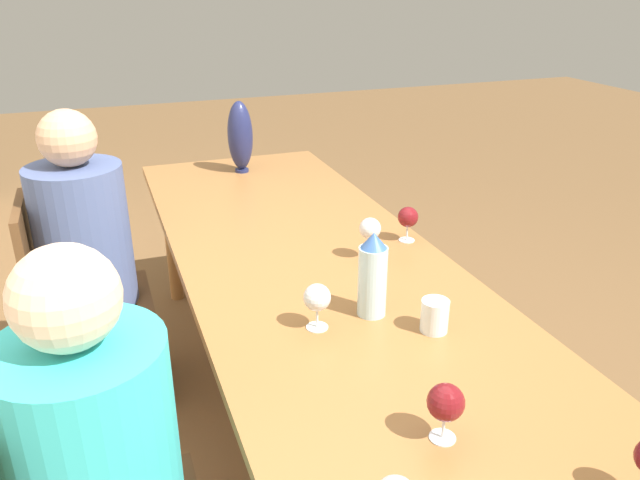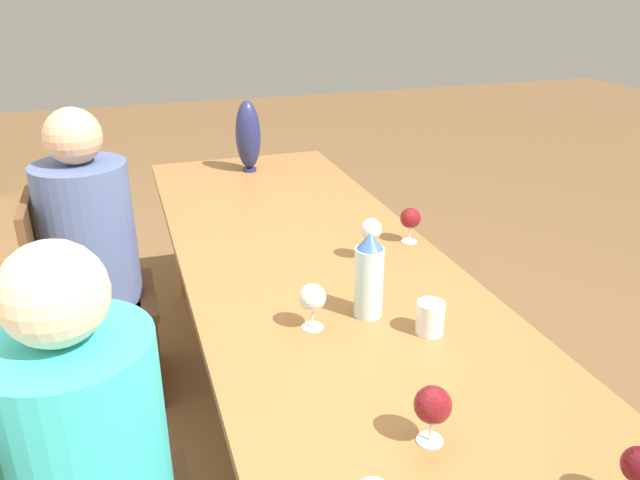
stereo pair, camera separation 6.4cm
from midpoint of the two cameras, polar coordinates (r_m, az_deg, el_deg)
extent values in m
plane|color=brown|center=(2.46, -0.12, -18.69)|extent=(14.00, 14.00, 0.00)
cube|color=#936033|center=(2.05, -0.14, -3.90)|extent=(3.00, 0.90, 0.04)
cylinder|color=#936033|center=(3.51, -2.56, 1.56)|extent=(0.07, 0.07, 0.69)
cylinder|color=#936033|center=(3.39, -13.93, 0.00)|extent=(0.07, 0.07, 0.69)
cylinder|color=#ADCCD6|center=(1.79, 3.78, -3.81)|extent=(0.08, 0.08, 0.21)
cone|color=#33599E|center=(1.74, 3.89, -0.03)|extent=(0.08, 0.08, 0.05)
cylinder|color=silver|center=(1.76, 9.40, -6.85)|extent=(0.08, 0.08, 0.09)
cylinder|color=#1E234C|center=(3.16, -7.73, 6.34)|extent=(0.07, 0.07, 0.01)
ellipsoid|color=#1E234C|center=(3.11, -7.91, 9.44)|extent=(0.12, 0.12, 0.34)
cylinder|color=silver|center=(1.77, -1.32, -7.97)|extent=(0.06, 0.06, 0.00)
cylinder|color=silver|center=(1.75, -1.33, -7.09)|extent=(0.01, 0.01, 0.06)
sphere|color=silver|center=(1.72, -1.35, -5.28)|extent=(0.08, 0.08, 0.08)
cylinder|color=silver|center=(1.42, 9.79, -17.38)|extent=(0.06, 0.06, 0.00)
cylinder|color=silver|center=(1.40, 9.88, -16.45)|extent=(0.01, 0.01, 0.06)
sphere|color=maroon|center=(1.36, 10.07, -14.41)|extent=(0.08, 0.08, 0.08)
cylinder|color=silver|center=(2.18, 3.66, -1.66)|extent=(0.06, 0.06, 0.00)
cylinder|color=silver|center=(2.16, 3.69, -0.69)|extent=(0.01, 0.01, 0.08)
sphere|color=silver|center=(2.13, 3.74, 1.05)|extent=(0.08, 0.08, 0.08)
cylinder|color=silver|center=(2.34, 7.14, -0.01)|extent=(0.06, 0.06, 0.00)
cylinder|color=silver|center=(2.32, 7.18, 0.68)|extent=(0.01, 0.01, 0.06)
sphere|color=maroon|center=(2.30, 7.26, 2.10)|extent=(0.08, 0.08, 0.08)
cube|color=brown|center=(2.65, -20.59, -5.63)|extent=(0.44, 0.44, 0.04)
cube|color=brown|center=(2.57, -25.74, -1.57)|extent=(0.40, 0.03, 0.43)
cylinder|color=brown|center=(2.60, -15.57, -11.32)|extent=(0.04, 0.04, 0.41)
cylinder|color=brown|center=(2.93, -16.32, -7.25)|extent=(0.04, 0.04, 0.41)
cylinder|color=brown|center=(2.62, -24.02, -12.40)|extent=(0.04, 0.04, 0.41)
cylinder|color=brown|center=(2.94, -23.75, -8.22)|extent=(0.04, 0.04, 0.41)
cylinder|color=#33B7BC|center=(1.49, -21.25, -17.49)|extent=(0.36, 0.36, 0.52)
sphere|color=beige|center=(1.29, -23.61, -4.89)|extent=(0.21, 0.21, 0.21)
cube|color=#2D2D38|center=(2.75, -18.71, -9.18)|extent=(0.26, 0.19, 0.45)
cylinder|color=#475684|center=(2.53, -21.52, 0.27)|extent=(0.35, 0.35, 0.55)
sphere|color=tan|center=(2.42, -22.85, 8.57)|extent=(0.21, 0.21, 0.21)
camera|label=1|loc=(0.03, -90.89, -0.39)|focal=35.00mm
camera|label=2|loc=(0.03, 89.11, 0.39)|focal=35.00mm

